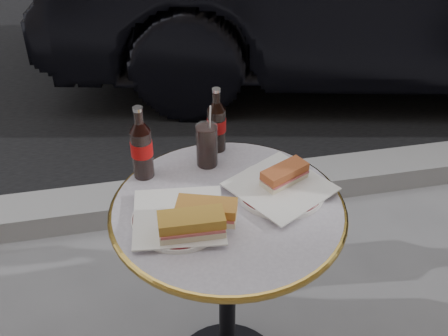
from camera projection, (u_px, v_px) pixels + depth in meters
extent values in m
cube|color=gray|center=(187.00, 196.00, 2.57)|extent=(40.00, 0.20, 0.12)
cylinder|color=white|center=(179.00, 219.00, 1.41)|extent=(0.30, 0.30, 0.01)
cylinder|color=white|center=(280.00, 189.00, 1.51)|extent=(0.31, 0.31, 0.01)
cube|color=#B8842E|center=(192.00, 225.00, 1.34)|extent=(0.16, 0.08, 0.05)
cube|color=#B7752E|center=(207.00, 212.00, 1.38)|extent=(0.16, 0.11, 0.05)
cube|color=#B2562D|center=(284.00, 176.00, 1.51)|extent=(0.14, 0.11, 0.05)
cylinder|color=black|center=(207.00, 145.00, 1.58)|extent=(0.08, 0.08, 0.13)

